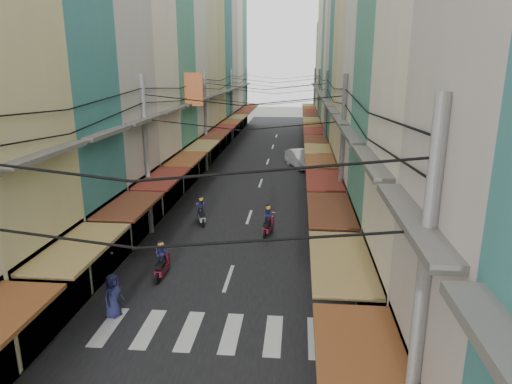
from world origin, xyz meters
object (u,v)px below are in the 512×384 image
Objects in this scene: bicycle at (390,241)px; market_umbrella at (390,271)px; traffic_sign at (341,214)px; white_car at (301,167)px.

market_umbrella is (-1.80, -8.75, 2.37)m from bicycle.
market_umbrella is at bearing 174.76° from bicycle.
market_umbrella is at bearing -82.23° from traffic_sign.
white_car is at bearing 95.22° from traffic_sign.
white_car is 19.13m from traffic_sign.
traffic_sign reaches higher than market_umbrella.
white_car is 3.08× the size of bicycle.
white_car is 17.52m from bicycle.
white_car is 1.97× the size of traffic_sign.
bicycle is at bearing -95.15° from white_car.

